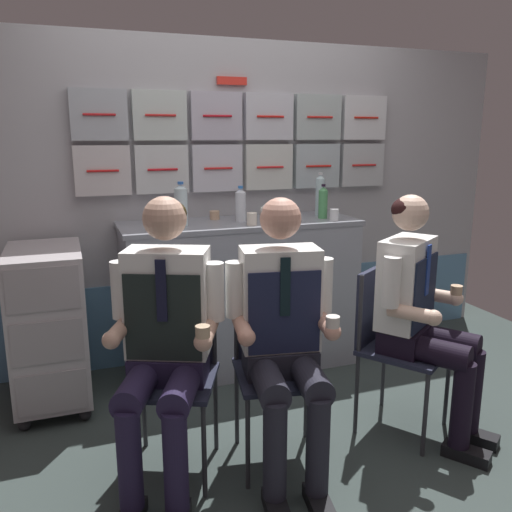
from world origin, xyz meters
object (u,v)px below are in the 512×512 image
object	(u,v)px
crew_member_near_trolley	(421,308)
paper_cup_blue	(215,215)
folding_chair_center	(276,349)
folding_chair_near_trolley	(389,330)
service_trolley	(49,323)
crew_member_center	(284,328)
crew_member_left	(164,332)
sparkling_bottle_green	(320,195)
folding_chair_left	(174,355)

from	to	relation	value
crew_member_near_trolley	paper_cup_blue	world-z (taller)	crew_member_near_trolley
folding_chair_center	folding_chair_near_trolley	xyz separation A→B (m)	(0.65, 0.03, 0.00)
service_trolley	crew_member_near_trolley	bearing A→B (deg)	-29.08
folding_chair_center	crew_member_center	xyz separation A→B (m)	(-0.03, -0.16, 0.17)
folding_chair_center	crew_member_left	bearing A→B (deg)	-174.36
folding_chair_near_trolley	crew_member_left	bearing A→B (deg)	-176.03
paper_cup_blue	crew_member_center	bearing A→B (deg)	-92.13
service_trolley	sparkling_bottle_green	xyz separation A→B (m)	(1.77, 0.15, 0.64)
folding_chair_left	paper_cup_blue	xyz separation A→B (m)	(0.49, 1.04, 0.49)
folding_chair_left	folding_chair_near_trolley	xyz separation A→B (m)	(1.13, -0.07, 0.00)
crew_member_left	crew_member_near_trolley	xyz separation A→B (m)	(1.28, -0.05, -0.02)
crew_member_near_trolley	sparkling_bottle_green	bearing A→B (deg)	90.31
crew_member_left	sparkling_bottle_green	xyz separation A→B (m)	(1.28, 1.09, 0.42)
crew_member_left	crew_member_near_trolley	world-z (taller)	crew_member_left
crew_member_center	crew_member_near_trolley	bearing A→B (deg)	4.04
service_trolley	folding_chair_left	xyz separation A→B (m)	(0.56, -0.79, 0.04)
folding_chair_left	crew_member_near_trolley	distance (m)	1.24
service_trolley	crew_member_center	world-z (taller)	crew_member_center
service_trolley	crew_member_near_trolley	xyz separation A→B (m)	(1.78, -0.99, 0.20)
folding_chair_center	crew_member_near_trolley	bearing A→B (deg)	-8.03
folding_chair_center	crew_member_center	bearing A→B (deg)	-99.99
crew_member_left	folding_chair_center	bearing A→B (deg)	5.64
folding_chair_near_trolley	paper_cup_blue	distance (m)	1.36
crew_member_near_trolley	paper_cup_blue	bearing A→B (deg)	120.30
folding_chair_left	folding_chair_center	size ratio (longest dim) A/B	1.00
service_trolley	folding_chair_near_trolley	size ratio (longest dim) A/B	1.07
service_trolley	folding_chair_center	size ratio (longest dim) A/B	1.07
crew_member_center	folding_chair_center	bearing A→B (deg)	80.01
folding_chair_near_trolley	sparkling_bottle_green	bearing A→B (deg)	85.08
folding_chair_left	crew_member_near_trolley	xyz separation A→B (m)	(1.22, -0.20, 0.16)
crew_member_center	paper_cup_blue	size ratio (longest dim) A/B	19.85
crew_member_center	crew_member_near_trolley	distance (m)	0.77
folding_chair_center	folding_chair_near_trolley	size ratio (longest dim) A/B	1.00
folding_chair_left	paper_cup_blue	distance (m)	1.25
folding_chair_near_trolley	crew_member_near_trolley	xyz separation A→B (m)	(0.09, -0.13, 0.16)
folding_chair_left	sparkling_bottle_green	distance (m)	1.65
crew_member_left	folding_chair_near_trolley	distance (m)	1.21
crew_member_near_trolley	folding_chair_near_trolley	bearing A→B (deg)	124.73
folding_chair_left	crew_member_center	distance (m)	0.54
folding_chair_left	crew_member_near_trolley	size ratio (longest dim) A/B	0.69
paper_cup_blue	crew_member_near_trolley	bearing A→B (deg)	-59.70
folding_chair_center	crew_member_center	distance (m)	0.23
folding_chair_left	folding_chair_near_trolley	bearing A→B (deg)	-3.31
folding_chair_left	folding_chair_near_trolley	size ratio (longest dim) A/B	1.00
folding_chair_near_trolley	service_trolley	bearing A→B (deg)	153.10
crew_member_center	folding_chair_near_trolley	distance (m)	0.72
folding_chair_center	crew_member_center	world-z (taller)	crew_member_center
crew_member_left	crew_member_center	bearing A→B (deg)	-11.75
folding_chair_left	folding_chair_center	world-z (taller)	same
crew_member_left	folding_chair_center	world-z (taller)	crew_member_left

